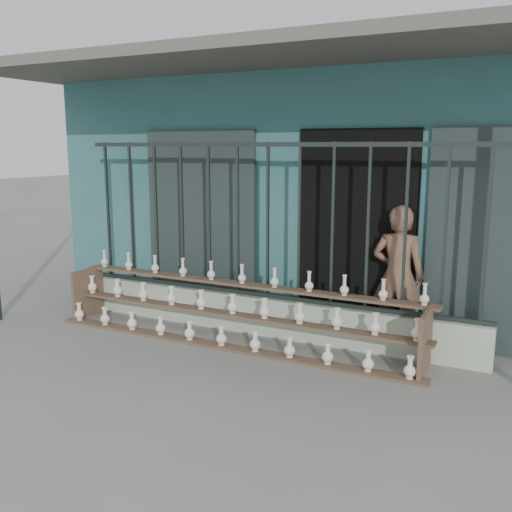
% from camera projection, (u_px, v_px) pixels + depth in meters
% --- Properties ---
extents(ground, '(60.00, 60.00, 0.00)m').
position_uv_depth(ground, '(211.00, 372.00, 5.65)').
color(ground, slate).
extents(workshop_building, '(7.40, 6.60, 3.21)m').
position_uv_depth(workshop_building, '(347.00, 183.00, 9.05)').
color(workshop_building, '#316668').
rests_on(workshop_building, ground).
extents(parapet_wall, '(5.00, 0.20, 0.45)m').
position_uv_depth(parapet_wall, '(267.00, 316.00, 6.75)').
color(parapet_wall, beige).
rests_on(parapet_wall, ground).
extents(security_fence, '(5.00, 0.04, 1.80)m').
position_uv_depth(security_fence, '(268.00, 222.00, 6.53)').
color(security_fence, '#283330').
rests_on(security_fence, parapet_wall).
extents(shelf_rack, '(4.50, 0.68, 0.85)m').
position_uv_depth(shelf_rack, '(231.00, 311.00, 6.47)').
color(shelf_rack, brown).
rests_on(shelf_rack, ground).
extents(elderly_woman, '(0.58, 0.39, 1.58)m').
position_uv_depth(elderly_woman, '(398.00, 276.00, 6.28)').
color(elderly_woman, brown).
rests_on(elderly_woman, ground).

